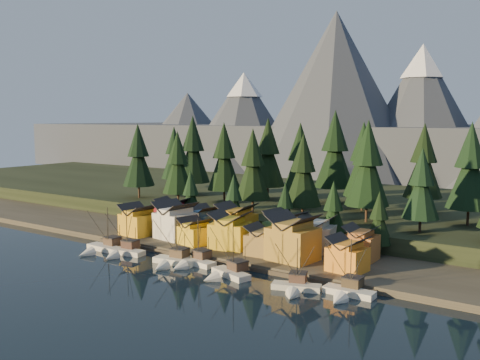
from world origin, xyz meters
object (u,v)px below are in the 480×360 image
Objects in this scene: boat_4 at (227,267)px; house_front_0 at (138,219)px; boat_0 at (102,243)px; house_front_1 at (175,219)px; boat_1 at (122,246)px; boat_6 at (347,285)px; boat_2 at (172,255)px; boat_5 at (295,281)px; house_back_0 at (172,213)px; house_back_1 at (205,219)px; boat_3 at (193,256)px.

boat_4 is 44.56m from house_front_0.
house_front_1 is at bearing 64.42° from boat_0.
boat_1 is 1.00× the size of boat_4.
boat_4 is 26.73m from boat_6.
boat_4 is (16.55, -0.79, 0.02)m from boat_2.
boat_5 is 1.22× the size of house_front_0.
house_back_0 is (-9.16, 9.05, -0.50)m from house_front_1.
boat_4 is 37.33m from house_back_1.
boat_4 is (39.90, 0.07, 0.19)m from boat_0.
house_front_1 is 1.13× the size of house_back_0.
house_front_0 is (-58.58, 14.69, 3.89)m from boat_5.
house_back_0 is at bearing 84.85° from house_front_0.
boat_6 is 58.91m from house_front_1.
house_back_1 is at bearing 41.94° from house_front_0.
boat_4 reaches higher than house_front_0.
boat_5 is (49.66, -0.23, -0.21)m from boat_1.
boat_4 is at bearing -8.82° from boat_2.
house_back_0 is at bearing 159.75° from boat_6.
house_back_1 is (15.29, 11.07, -0.23)m from house_front_0.
boat_3 is at bearing -46.99° from house_back_1.
house_front_0 is 18.88m from house_back_1.
house_front_0 is (-29.65, 11.78, 3.79)m from boat_3.
boat_0 is at bearing -109.21° from house_front_1.
boat_3 is 1.39× the size of house_back_1.
boat_4 is at bearing -45.66° from house_back_0.
boat_3 is 29.08m from boat_5.
boat_1 reaches higher than boat_5.
boat_0 is 1.08× the size of boat_6.
boat_0 is 56.67m from boat_5.
house_front_0 is at bearing 144.59° from boat_2.
boat_3 is (27.73, 3.26, 0.03)m from boat_0.
boat_5 is at bearing -36.72° from house_back_0.
boat_6 is (38.72, -0.15, 0.07)m from boat_3.
boat_4 is 1.45× the size of house_back_1.
boat_5 is 60.52m from house_front_0.
boat_4 is 16.77m from boat_5.
boat_3 is 1.27× the size of house_front_0.
boat_4 is 47.89m from house_back_0.
house_back_0 is 12.98m from house_back_1.
house_back_1 is at bearing 105.45° from boat_2.
boat_0 is 15.64m from house_front_0.
boat_2 is 1.05× the size of boat_3.
boat_5 is (33.32, -0.50, -0.24)m from boat_2.
house_front_1 is at bearing 141.86° from boat_5.
boat_2 is 1.47× the size of house_back_1.
boat_2 is 29.21m from house_front_0.
boat_5 reaches higher than house_front_0.
boat_5 is 10.17m from boat_6.
boat_2 is at bearing -23.27° from house_front_0.
boat_6 is (9.78, 2.76, 0.17)m from boat_5.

